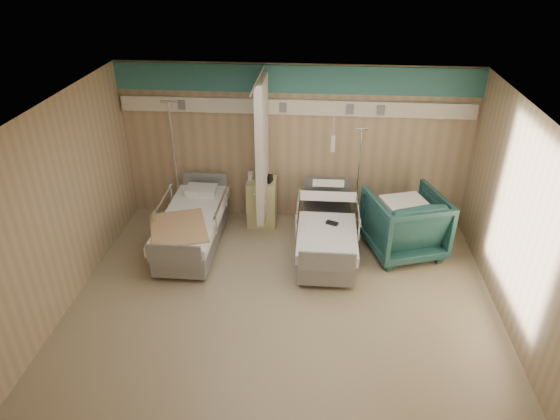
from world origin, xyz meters
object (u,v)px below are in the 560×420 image
object	(u,v)px
visitor_armchair	(404,223)
iv_stand_left	(179,196)
bed_right	(326,237)
bed_left	(193,231)
bedside_cabinet	(262,202)
iv_stand_right	(355,207)

from	to	relation	value
visitor_armchair	iv_stand_left	xyz separation A→B (m)	(-3.92, 0.79, -0.07)
bed_right	bed_left	distance (m)	2.20
bed_right	bedside_cabinet	size ratio (longest dim) A/B	2.54
visitor_armchair	iv_stand_left	world-z (taller)	iv_stand_left
bed_right	iv_stand_right	size ratio (longest dim) A/B	1.17
visitor_armchair	bed_left	bearing A→B (deg)	-15.10
iv_stand_right	iv_stand_left	world-z (taller)	iv_stand_left
bedside_cabinet	iv_stand_left	distance (m)	1.53
iv_stand_left	bed_right	bearing A→B (deg)	-19.82
iv_stand_right	iv_stand_left	bearing A→B (deg)	179.22
bedside_cabinet	iv_stand_right	xyz separation A→B (m)	(1.65, 0.02, -0.05)
iv_stand_right	bedside_cabinet	bearing A→B (deg)	-179.21
bed_left	visitor_armchair	xyz separation A→B (m)	(3.44, 0.18, 0.21)
bedside_cabinet	visitor_armchair	xyz separation A→B (m)	(2.39, -0.72, 0.10)
bed_left	visitor_armchair	world-z (taller)	visitor_armchair
visitor_armchair	iv_stand_right	distance (m)	1.06
visitor_armchair	iv_stand_left	size ratio (longest dim) A/B	0.52
bed_left	visitor_armchair	size ratio (longest dim) A/B	1.87
bed_right	iv_stand_right	distance (m)	1.05
bedside_cabinet	bed_right	bearing A→B (deg)	-38.05
bedside_cabinet	iv_stand_right	distance (m)	1.65
bed_left	iv_stand_right	xyz separation A→B (m)	(2.70, 0.92, 0.06)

